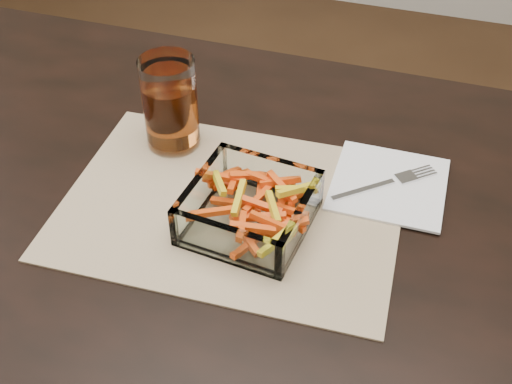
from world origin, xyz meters
TOP-DOWN VIEW (x-y plane):
  - dining_table at (0.00, 0.00)m, footprint 1.60×0.90m
  - placemat at (-0.06, 0.04)m, footprint 0.46×0.35m
  - glass_bowl at (-0.02, 0.01)m, footprint 0.16×0.16m
  - tumbler at (-0.19, 0.14)m, footprint 0.08×0.08m
  - napkin at (0.14, 0.14)m, footprint 0.16×0.16m
  - fork at (0.14, 0.14)m, footprint 0.13×0.12m

SIDE VIEW (x-z plane):
  - dining_table at x=0.00m, z-range 0.29..1.04m
  - placemat at x=-0.06m, z-range 0.75..0.75m
  - napkin at x=0.14m, z-range 0.75..0.76m
  - fork at x=0.14m, z-range 0.76..0.76m
  - glass_bowl at x=-0.02m, z-range 0.75..0.81m
  - tumbler at x=-0.19m, z-range 0.75..0.89m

